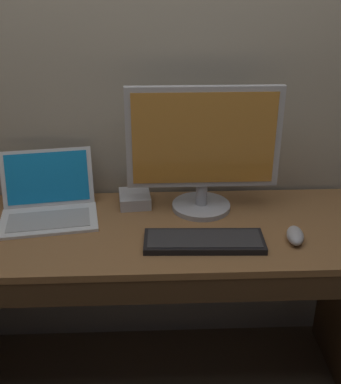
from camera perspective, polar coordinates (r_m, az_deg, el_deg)
name	(u,v)px	position (r m, az deg, el deg)	size (l,w,h in m)	color
ground_plane	(151,380)	(2.24, -2.30, -21.25)	(14.00, 14.00, 0.00)	brown
back_wall	(144,3)	(1.87, -3.20, 21.37)	(5.09, 0.04, 2.99)	#ADA38E
desk	(149,277)	(1.86, -2.59, -9.96)	(1.65, 0.59, 0.76)	olive
laptop_white	(48,201)	(1.89, -14.21, -1.01)	(0.39, 0.34, 0.22)	white
external_monitor	(203,149)	(1.79, 3.87, 5.09)	(0.57, 0.23, 0.49)	#B7B7BC
wired_keyboard	(204,241)	(1.66, 3.97, -5.80)	(0.42, 0.16, 0.02)	black
computer_mouse	(295,235)	(1.73, 14.48, -4.98)	(0.06, 0.12, 0.04)	#B7B7BC
external_drive_box	(135,199)	(1.93, -4.23, -0.80)	(0.12, 0.14, 0.05)	silver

